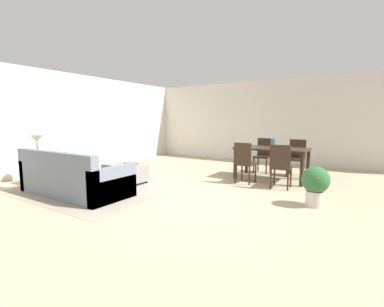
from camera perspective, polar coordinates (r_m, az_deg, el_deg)
The scene contains 16 objects.
ground_plane at distance 5.05m, azimuth 0.37°, elevation -9.35°, with size 10.80×10.80×0.00m, color tan.
wall_back at distance 9.46m, azimuth 16.71°, elevation 6.32°, with size 9.00×0.12×2.70m, color silver.
wall_left at distance 8.43m, azimuth -24.70°, elevation 5.91°, with size 0.12×11.00×2.70m, color silver.
area_rug at distance 6.12m, azimuth -17.99°, elevation -6.73°, with size 3.00×2.80×0.01m, color gray.
couch at distance 5.75m, azimuth -23.41°, elevation -4.95°, with size 2.22×0.99×0.86m.
ottoman_table at distance 6.38m, azimuth -13.69°, elevation -3.84°, with size 0.94×0.55×0.42m.
side_table at distance 6.97m, azimuth -29.27°, elevation -1.90°, with size 0.40×0.40×0.57m.
table_lamp at distance 6.92m, azimuth -29.53°, elevation 2.45°, with size 0.26×0.26×0.53m.
dining_table at distance 6.80m, azimuth 16.21°, elevation 0.36°, with size 1.64×0.87×0.76m.
dining_chair_near_left at distance 6.22m, azimuth 10.80°, elevation -1.44°, with size 0.42×0.42×0.92m.
dining_chair_near_right at distance 5.92m, azimuth 17.93°, elevation -2.09°, with size 0.42×0.42×0.92m.
dining_chair_far_left at distance 7.68m, azimuth 14.61°, elevation 0.06°, with size 0.40×0.40×0.92m.
dining_chair_far_right at distance 7.47m, azimuth 20.89°, elevation -0.37°, with size 0.41×0.41×0.92m.
vase_centerpiece at distance 6.82m, azimuth 16.51°, elevation 2.07°, with size 0.12×0.12×0.21m, color slate.
book_on_ottoman at distance 6.33m, azimuth -12.60°, elevation -2.08°, with size 0.26×0.20×0.03m, color maroon.
potted_plant at distance 4.95m, azimuth 24.24°, elevation -5.67°, with size 0.44×0.44×0.67m.
Camera 1 is at (2.56, -4.11, 1.43)m, focal length 25.69 mm.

